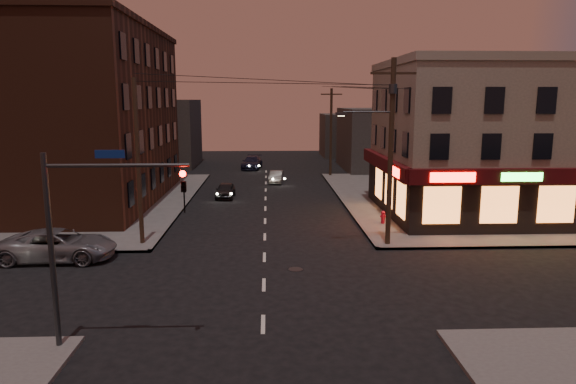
{
  "coord_description": "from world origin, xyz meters",
  "views": [
    {
      "loc": [
        0.22,
        -21.38,
        7.98
      ],
      "look_at": [
        1.26,
        5.16,
        3.2
      ],
      "focal_mm": 32.0,
      "sensor_mm": 36.0,
      "label": 1
    }
  ],
  "objects_px": {
    "suv_cross": "(58,245)",
    "sedan_far": "(252,162)",
    "sedan_near": "(225,190)",
    "fire_hydrant": "(383,217)",
    "sedan_mid": "(276,177)"
  },
  "relations": [
    {
      "from": "sedan_near",
      "to": "sedan_far",
      "type": "xyz_separation_m",
      "value": [
        1.66,
        18.12,
        0.11
      ]
    },
    {
      "from": "suv_cross",
      "to": "sedan_far",
      "type": "bearing_deg",
      "value": -14.23
    },
    {
      "from": "sedan_mid",
      "to": "fire_hydrant",
      "type": "distance_m",
      "value": 18.82
    },
    {
      "from": "sedan_mid",
      "to": "sedan_near",
      "type": "bearing_deg",
      "value": -113.29
    },
    {
      "from": "sedan_near",
      "to": "sedan_mid",
      "type": "height_order",
      "value": "sedan_near"
    },
    {
      "from": "sedan_mid",
      "to": "sedan_far",
      "type": "distance_m",
      "value": 10.86
    },
    {
      "from": "suv_cross",
      "to": "sedan_mid",
      "type": "relative_size",
      "value": 1.59
    },
    {
      "from": "suv_cross",
      "to": "sedan_mid",
      "type": "xyz_separation_m",
      "value": [
        11.41,
        24.14,
        -0.2
      ]
    },
    {
      "from": "sedan_near",
      "to": "fire_hydrant",
      "type": "height_order",
      "value": "sedan_near"
    },
    {
      "from": "sedan_near",
      "to": "sedan_mid",
      "type": "distance_m",
      "value": 8.75
    },
    {
      "from": "sedan_mid",
      "to": "fire_hydrant",
      "type": "xyz_separation_m",
      "value": [
        6.56,
        -17.65,
        0.02
      ]
    },
    {
      "from": "suv_cross",
      "to": "sedan_far",
      "type": "relative_size",
      "value": 1.12
    },
    {
      "from": "suv_cross",
      "to": "sedan_near",
      "type": "distance_m",
      "value": 17.99
    },
    {
      "from": "suv_cross",
      "to": "sedan_far",
      "type": "distance_m",
      "value": 35.74
    },
    {
      "from": "sedan_mid",
      "to": "fire_hydrant",
      "type": "bearing_deg",
      "value": -63.17
    }
  ]
}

